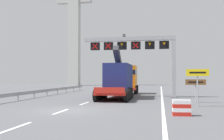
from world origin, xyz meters
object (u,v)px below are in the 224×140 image
object	(u,v)px
crash_barrier_striped	(182,108)
heavy_haul_truck_red	(122,79)
bridge_pylon_distant	(74,15)
exit_sign_yellow	(197,78)
tourist_info_sign_brown	(196,85)
overhead_lane_gantry	(140,48)

from	to	relation	value
crash_barrier_striped	heavy_haul_truck_red	bearing A→B (deg)	110.78
crash_barrier_striped	bridge_pylon_distant	size ratio (longest dim) A/B	0.03
exit_sign_yellow	crash_barrier_striped	distance (m)	5.39
heavy_haul_truck_red	bridge_pylon_distant	xyz separation A→B (m)	(-17.34, 34.24, 16.01)
exit_sign_yellow	heavy_haul_truck_red	bearing A→B (deg)	126.17
exit_sign_yellow	crash_barrier_striped	world-z (taller)	exit_sign_yellow
exit_sign_yellow	crash_barrier_striped	xyz separation A→B (m)	(-1.54, -4.88, -1.68)
exit_sign_yellow	bridge_pylon_distant	bearing A→B (deg)	119.06
tourist_info_sign_brown	bridge_pylon_distant	xyz separation A→B (m)	(-24.65, 40.71, 16.47)
heavy_haul_truck_red	tourist_info_sign_brown	world-z (taller)	heavy_haul_truck_red
overhead_lane_gantry	bridge_pylon_distant	bearing A→B (deg)	118.93
crash_barrier_striped	exit_sign_yellow	bearing A→B (deg)	72.51
bridge_pylon_distant	heavy_haul_truck_red	bearing A→B (deg)	-63.15
overhead_lane_gantry	heavy_haul_truck_red	bearing A→B (deg)	154.48
exit_sign_yellow	tourist_info_sign_brown	bearing A→B (deg)	85.20
heavy_haul_truck_red	bridge_pylon_distant	bearing A→B (deg)	116.85
exit_sign_yellow	tourist_info_sign_brown	size ratio (longest dim) A/B	1.40
overhead_lane_gantry	exit_sign_yellow	bearing A→B (deg)	-60.41
tourist_info_sign_brown	crash_barrier_striped	world-z (taller)	tourist_info_sign_brown
tourist_info_sign_brown	overhead_lane_gantry	bearing A→B (deg)	133.46
heavy_haul_truck_red	bridge_pylon_distant	size ratio (longest dim) A/B	0.40
heavy_haul_truck_red	crash_barrier_striped	size ratio (longest dim) A/B	13.70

